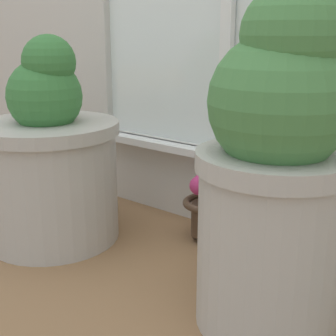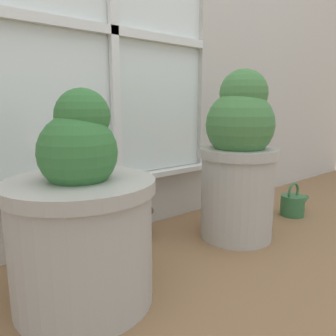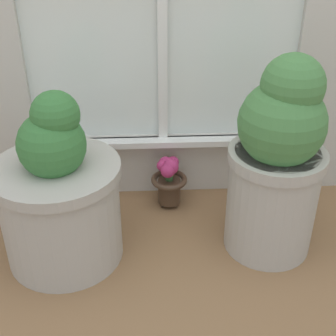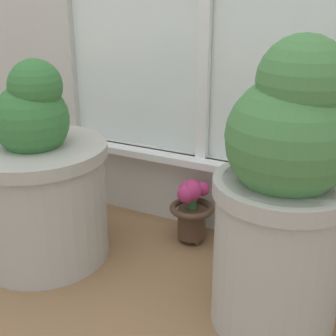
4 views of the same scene
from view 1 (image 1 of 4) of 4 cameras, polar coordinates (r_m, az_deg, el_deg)
ground_plane at (r=1.20m, az=-7.68°, el=-14.79°), size 10.00×10.00×0.00m
potted_plant_left at (r=1.44m, az=-14.22°, el=0.88°), size 0.42×0.42×0.61m
potted_plant_right at (r=0.97m, az=12.97°, el=-0.66°), size 0.32×0.32×0.71m
flower_vase at (r=1.42m, az=4.69°, el=-4.11°), size 0.15×0.15×0.22m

